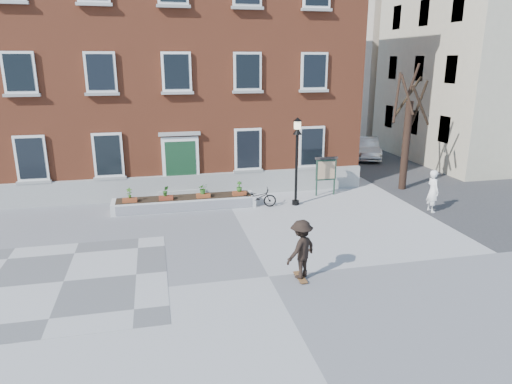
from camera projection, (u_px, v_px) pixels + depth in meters
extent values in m
plane|color=#9C9C9F|center=(269.00, 276.00, 13.78)|extent=(100.00, 100.00, 0.00)
cube|color=#5B5B5D|center=(64.00, 281.00, 13.46)|extent=(6.00, 6.00, 0.01)
imported|color=black|center=(258.00, 198.00, 20.20)|extent=(1.71, 0.80, 0.87)
imported|color=silver|center=(366.00, 148.00, 30.23)|extent=(2.69, 4.42, 1.38)
imported|color=white|center=(433.00, 191.00, 19.44)|extent=(0.44, 0.67, 1.84)
cube|color=#964429|center=(171.00, 66.00, 24.81)|extent=(18.00, 10.00, 12.00)
cube|color=#9D9D98|center=(182.00, 186.00, 21.53)|extent=(18.00, 0.24, 1.10)
cube|color=#A3A29D|center=(183.00, 196.00, 21.54)|extent=(2.60, 0.80, 0.20)
cube|color=#9A9995|center=(182.00, 191.00, 21.62)|extent=(2.20, 0.50, 0.20)
cube|color=white|center=(181.00, 164.00, 21.26)|extent=(1.70, 0.12, 2.50)
cube|color=#153A21|center=(181.00, 166.00, 21.24)|extent=(1.40, 0.06, 2.30)
cube|color=#A4A59F|center=(179.00, 134.00, 20.84)|extent=(1.90, 0.25, 0.15)
cube|color=white|center=(31.00, 158.00, 19.75)|extent=(1.30, 0.10, 2.00)
cube|color=black|center=(31.00, 159.00, 19.70)|extent=(1.08, 0.04, 1.78)
cube|color=gray|center=(34.00, 182.00, 19.99)|extent=(1.44, 0.20, 0.12)
cube|color=silver|center=(19.00, 73.00, 18.75)|extent=(1.30, 0.10, 1.70)
cube|color=black|center=(19.00, 73.00, 18.70)|extent=(1.08, 0.04, 1.48)
cube|color=gray|center=(22.00, 95.00, 18.95)|extent=(1.44, 0.20, 0.12)
cube|color=#ACADA7|center=(9.00, 2.00, 17.94)|extent=(1.44, 0.20, 0.12)
cube|color=white|center=(108.00, 155.00, 20.42)|extent=(1.30, 0.10, 2.00)
cube|color=black|center=(108.00, 155.00, 20.37)|extent=(1.08, 0.04, 1.78)
cube|color=#989893|center=(110.00, 178.00, 20.66)|extent=(1.44, 0.20, 0.12)
cube|color=silver|center=(101.00, 72.00, 19.42)|extent=(1.30, 0.10, 1.70)
cube|color=black|center=(100.00, 72.00, 19.37)|extent=(1.08, 0.04, 1.48)
cube|color=gray|center=(102.00, 94.00, 19.62)|extent=(1.44, 0.20, 0.12)
cube|color=#ABABA6|center=(94.00, 4.00, 18.61)|extent=(1.44, 0.20, 0.12)
cube|color=white|center=(177.00, 72.00, 20.09)|extent=(1.30, 0.10, 1.70)
cube|color=black|center=(177.00, 72.00, 20.04)|extent=(1.08, 0.04, 1.48)
cube|color=#A4A39E|center=(178.00, 93.00, 20.29)|extent=(1.44, 0.20, 0.12)
cube|color=gray|center=(174.00, 6.00, 19.29)|extent=(1.44, 0.20, 0.12)
cube|color=white|center=(248.00, 149.00, 21.76)|extent=(1.30, 0.10, 2.00)
cube|color=black|center=(248.00, 149.00, 21.72)|extent=(1.08, 0.04, 1.78)
cube|color=gray|center=(248.00, 171.00, 22.00)|extent=(1.44, 0.20, 0.12)
cube|color=silver|center=(248.00, 71.00, 20.76)|extent=(1.30, 0.10, 1.70)
cube|color=black|center=(248.00, 71.00, 20.71)|extent=(1.08, 0.04, 1.48)
cube|color=#979792|center=(248.00, 92.00, 20.96)|extent=(1.44, 0.20, 0.12)
cube|color=#9B9B96|center=(247.00, 8.00, 19.96)|extent=(1.44, 0.20, 0.12)
cube|color=silver|center=(312.00, 147.00, 22.43)|extent=(1.30, 0.10, 2.00)
cube|color=black|center=(312.00, 147.00, 22.39)|extent=(1.08, 0.04, 1.78)
cube|color=#ACABA6|center=(311.00, 168.00, 22.67)|extent=(1.44, 0.20, 0.12)
cube|color=silver|center=(314.00, 71.00, 21.43)|extent=(1.30, 0.10, 1.70)
cube|color=black|center=(314.00, 71.00, 21.38)|extent=(1.08, 0.04, 1.48)
cube|color=#A2A39E|center=(314.00, 91.00, 21.63)|extent=(1.44, 0.20, 0.12)
cube|color=#9E9E99|center=(317.00, 10.00, 20.63)|extent=(1.44, 0.20, 0.12)
cube|color=silver|center=(185.00, 203.00, 20.04)|extent=(6.20, 1.10, 0.50)
cube|color=silver|center=(186.00, 207.00, 19.52)|extent=(5.80, 0.02, 0.40)
cube|color=black|center=(184.00, 198.00, 19.97)|extent=(5.80, 0.90, 0.06)
cube|color=brown|center=(130.00, 200.00, 19.23)|extent=(0.60, 0.25, 0.20)
imported|color=#35651E|center=(129.00, 193.00, 19.14)|extent=(0.24, 0.24, 0.45)
cube|color=maroon|center=(166.00, 198.00, 19.54)|extent=(0.60, 0.25, 0.20)
imported|color=#265C1B|center=(166.00, 191.00, 19.45)|extent=(0.25, 0.25, 0.45)
cube|color=brown|center=(203.00, 196.00, 19.88)|extent=(0.60, 0.25, 0.20)
imported|color=#2D661E|center=(203.00, 189.00, 19.79)|extent=(0.40, 0.40, 0.45)
cube|color=brown|center=(239.00, 194.00, 20.21)|extent=(0.60, 0.25, 0.20)
imported|color=#295E1C|center=(239.00, 187.00, 20.12)|extent=(0.25, 0.25, 0.45)
cylinder|color=black|center=(406.00, 146.00, 22.55)|extent=(0.36, 0.36, 4.40)
cylinder|color=black|center=(419.00, 103.00, 22.08)|extent=(0.12, 1.12, 2.23)
cylinder|color=#312315|center=(408.00, 97.00, 22.42)|extent=(1.18, 0.49, 1.97)
cylinder|color=black|center=(397.00, 97.00, 22.13)|extent=(0.88, 1.14, 2.35)
cylinder|color=black|center=(407.00, 94.00, 21.58)|extent=(0.60, 0.77, 1.90)
cylinder|color=black|center=(421.00, 105.00, 21.44)|extent=(1.39, 0.55, 1.95)
cylinder|color=#301E15|center=(413.00, 80.00, 21.83)|extent=(0.43, 0.48, 1.58)
cube|color=#3D3D3F|center=(368.00, 150.00, 33.17)|extent=(8.00, 36.00, 0.01)
cube|color=#C1B89B|center=(492.00, 48.00, 28.73)|extent=(10.00, 11.00, 14.00)
cube|color=beige|center=(395.00, 58.00, 40.12)|extent=(10.00, 11.00, 13.00)
cube|color=black|center=(445.00, 129.00, 25.94)|extent=(0.08, 1.00, 1.50)
cube|color=black|center=(414.00, 122.00, 28.94)|extent=(0.08, 1.00, 1.50)
cube|color=black|center=(389.00, 116.00, 31.94)|extent=(0.08, 1.00, 1.50)
cube|color=black|center=(452.00, 69.00, 25.02)|extent=(0.08, 1.00, 1.50)
cube|color=black|center=(419.00, 68.00, 28.02)|extent=(0.08, 1.00, 1.50)
cube|color=black|center=(393.00, 68.00, 31.02)|extent=(0.08, 1.00, 1.50)
cube|color=black|center=(459.00, 7.00, 24.13)|extent=(0.08, 1.00, 1.50)
cube|color=black|center=(425.00, 13.00, 27.13)|extent=(0.08, 1.00, 1.50)
cube|color=black|center=(397.00, 18.00, 30.13)|extent=(0.08, 1.00, 1.50)
cylinder|color=black|center=(296.00, 202.00, 20.61)|extent=(0.32, 0.32, 0.20)
cylinder|color=black|center=(296.00, 170.00, 20.20)|extent=(0.12, 0.12, 3.20)
cone|color=black|center=(297.00, 131.00, 19.71)|extent=(0.40, 0.40, 0.30)
cube|color=#FDF7BB|center=(297.00, 125.00, 19.64)|extent=(0.24, 0.24, 0.34)
cone|color=black|center=(298.00, 119.00, 19.57)|extent=(0.40, 0.40, 0.16)
cylinder|color=#183024|center=(317.00, 178.00, 21.77)|extent=(0.08, 0.08, 1.80)
cylinder|color=#183123|center=(335.00, 177.00, 21.95)|extent=(0.08, 0.08, 1.80)
cube|color=#1A3528|center=(326.00, 170.00, 21.76)|extent=(1.00, 0.10, 1.00)
cube|color=#D5BF8A|center=(326.00, 170.00, 21.71)|extent=(0.85, 0.02, 0.85)
cube|color=#36302F|center=(327.00, 158.00, 21.60)|extent=(1.10, 0.16, 0.10)
cube|color=brown|center=(300.00, 277.00, 13.61)|extent=(0.22, 0.78, 0.03)
cylinder|color=black|center=(300.00, 283.00, 13.34)|extent=(0.03, 0.05, 0.05)
cylinder|color=black|center=(306.00, 282.00, 13.37)|extent=(0.03, 0.05, 0.05)
cylinder|color=black|center=(295.00, 274.00, 13.86)|extent=(0.03, 0.05, 0.05)
cylinder|color=black|center=(300.00, 274.00, 13.90)|extent=(0.03, 0.05, 0.05)
imported|color=black|center=(301.00, 249.00, 13.36)|extent=(1.33, 1.19, 1.78)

